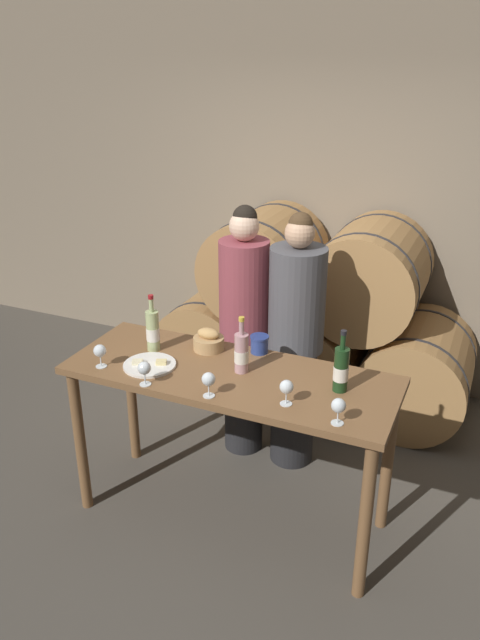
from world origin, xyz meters
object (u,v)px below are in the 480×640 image
(wine_bottle_red, at_px, (341,369))
(wine_glass_left, at_px, (144,369))
(cheese_plate, at_px, (150,365))
(wine_glass_center, at_px, (209,380))
(person_right, at_px, (295,344))
(blue_crock, at_px, (259,343))
(wine_glass_far_right, at_px, (338,406))
(wine_glass_far_left, at_px, (100,351))
(wine_glass_right, at_px, (287,388))
(bread_basket, at_px, (209,341))
(tasting_table, at_px, (230,394))
(person_left, at_px, (244,332))
(wine_bottle_white, at_px, (153,330))
(wine_bottle_rose, at_px, (241,353))

(wine_bottle_red, bearing_deg, wine_glass_left, -159.65)
(cheese_plate, relative_size, wine_glass_center, 2.19)
(person_right, relative_size, blue_crock, 15.71)
(wine_bottle_red, relative_size, wine_glass_far_right, 2.54)
(wine_glass_far_left, relative_size, wine_glass_left, 1.00)
(wine_glass_right, distance_m, wine_glass_far_right, 0.28)
(blue_crock, height_order, wine_glass_left, wine_glass_left)
(bread_basket, distance_m, wine_glass_far_right, 0.99)
(tasting_table, distance_m, person_left, 0.71)
(tasting_table, height_order, wine_glass_left, wine_glass_left)
(person_left, relative_size, cheese_plate, 5.92)
(wine_bottle_red, xyz_separation_m, cheese_plate, (-1.01, -0.16, -0.11))
(wine_bottle_white, bearing_deg, bread_basket, 24.71)
(wine_glass_left, relative_size, wine_glass_center, 1.00)
(wine_bottle_red, relative_size, cheese_plate, 1.16)
(person_left, height_order, wine_glass_far_left, person_left)
(blue_crock, distance_m, wine_glass_center, 0.55)
(blue_crock, height_order, wine_glass_right, wine_glass_right)
(wine_glass_center, height_order, wine_glass_far_right, same)
(person_right, relative_size, wine_bottle_red, 5.08)
(blue_crock, relative_size, wine_glass_center, 0.82)
(bread_basket, height_order, wine_glass_far_left, same)
(cheese_plate, distance_m, wine_glass_center, 0.47)
(wine_bottle_red, relative_size, wine_glass_right, 2.54)
(person_left, xyz_separation_m, wine_glass_center, (0.22, -0.95, 0.18))
(person_right, distance_m, wine_bottle_rose, 0.69)
(tasting_table, relative_size, wine_bottle_red, 5.38)
(blue_crock, height_order, bread_basket, bread_basket)
(wine_bottle_white, height_order, blue_crock, wine_bottle_white)
(bread_basket, height_order, wine_glass_right, same)
(wine_bottle_red, distance_m, wine_bottle_white, 1.09)
(cheese_plate, height_order, wine_glass_far_left, wine_glass_far_left)
(blue_crock, height_order, wine_glass_far_left, wine_glass_far_left)
(person_left, height_order, wine_glass_right, person_left)
(person_left, relative_size, wine_bottle_rose, 5.36)
(tasting_table, bearing_deg, wine_glass_right, -25.75)
(wine_glass_center, height_order, wine_glass_right, same)
(wine_glass_left, bearing_deg, wine_bottle_rose, 39.69)
(person_left, relative_size, wine_glass_far_left, 12.96)
(tasting_table, bearing_deg, person_left, 107.37)
(person_right, height_order, blue_crock, person_right)
(wine_glass_far_right, bearing_deg, person_right, 119.16)
(tasting_table, xyz_separation_m, wine_bottle_rose, (0.05, 0.03, 0.25))
(wine_bottle_red, relative_size, wine_glass_center, 2.54)
(wine_glass_left, bearing_deg, wine_glass_far_right, 2.58)
(wine_bottle_white, height_order, wine_glass_right, wine_bottle_white)
(person_right, bearing_deg, wine_glass_far_left, -131.58)
(wine_glass_left, bearing_deg, wine_glass_right, 8.59)
(tasting_table, xyz_separation_m, person_right, (0.14, 0.68, 0.03))
(bread_basket, bearing_deg, wine_glass_far_left, -135.95)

